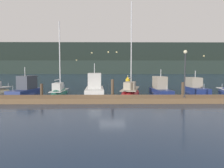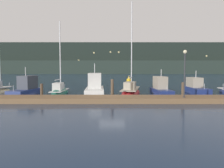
% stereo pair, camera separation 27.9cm
% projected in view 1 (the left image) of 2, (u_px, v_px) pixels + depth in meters
% --- Properties ---
extents(ground_plane, '(400.00, 400.00, 0.00)m').
position_uv_depth(ground_plane, '(112.00, 99.00, 21.24)').
color(ground_plane, '#192D4C').
extents(dock, '(35.47, 2.80, 0.45)m').
position_uv_depth(dock, '(113.00, 99.00, 19.54)').
color(dock, brown).
rests_on(dock, ground).
extents(mooring_pile_1, '(0.28, 0.28, 1.50)m').
position_uv_depth(mooring_pile_1, '(42.00, 91.00, 21.06)').
color(mooring_pile_1, '#4C3D2D').
rests_on(mooring_pile_1, ground).
extents(mooring_pile_2, '(0.28, 0.28, 1.92)m').
position_uv_depth(mooring_pile_2, '(112.00, 89.00, 21.13)').
color(mooring_pile_2, '#4C3D2D').
rests_on(mooring_pile_2, ground).
extents(mooring_pile_3, '(0.28, 0.28, 1.63)m').
position_uv_depth(mooring_pile_3, '(183.00, 91.00, 21.23)').
color(mooring_pile_3, '#4C3D2D').
rests_on(mooring_pile_3, ground).
extents(motorboat_berth_2, '(2.68, 5.75, 3.73)m').
position_uv_depth(motorboat_berth_2, '(25.00, 91.00, 24.86)').
color(motorboat_berth_2, navy).
rests_on(motorboat_berth_2, ground).
extents(sailboat_berth_3, '(1.53, 5.66, 9.19)m').
position_uv_depth(sailboat_berth_3, '(59.00, 93.00, 25.15)').
color(sailboat_berth_3, '#195647').
rests_on(sailboat_berth_3, ground).
extents(motorboat_berth_4, '(2.53, 7.29, 4.25)m').
position_uv_depth(motorboat_berth_4, '(95.00, 91.00, 24.95)').
color(motorboat_berth_4, white).
rests_on(motorboat_berth_4, ground).
extents(sailboat_berth_5, '(3.39, 7.72, 11.45)m').
position_uv_depth(sailboat_berth_5, '(130.00, 92.00, 25.59)').
color(sailboat_berth_5, red).
rests_on(sailboat_berth_5, ground).
extents(motorboat_berth_6, '(1.98, 5.47, 3.51)m').
position_uv_depth(motorboat_berth_6, '(161.00, 91.00, 25.16)').
color(motorboat_berth_6, navy).
rests_on(motorboat_berth_6, ground).
extents(motorboat_berth_7, '(1.84, 5.71, 3.37)m').
position_uv_depth(motorboat_berth_7, '(195.00, 91.00, 26.05)').
color(motorboat_berth_7, navy).
rests_on(motorboat_berth_7, ground).
extents(channel_buoy, '(1.24, 1.24, 1.73)m').
position_uv_depth(channel_buoy, '(128.00, 82.00, 39.54)').
color(channel_buoy, gold).
rests_on(channel_buoy, ground).
extents(dock_lamppost, '(0.32, 0.32, 4.10)m').
position_uv_depth(dock_lamppost, '(185.00, 66.00, 18.83)').
color(dock_lamppost, '#2D2D33').
rests_on(dock_lamppost, dock).
extents(hillside_backdrop, '(240.00, 23.00, 18.44)m').
position_uv_depth(hillside_backdrop, '(110.00, 60.00, 134.84)').
color(hillside_backdrop, '#1E2823').
rests_on(hillside_backdrop, ground).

